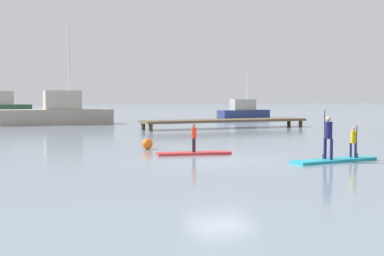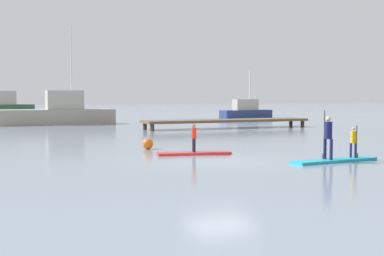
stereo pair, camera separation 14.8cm
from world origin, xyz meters
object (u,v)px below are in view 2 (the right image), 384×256
object	(u,v)px
paddler_child_solo	(194,136)
paddler_adult	(328,135)
paddleboard_far	(335,160)
trawler_grey_distant	(246,111)
mooring_buoy_mid	(148,144)
paddleboard_near	(194,153)
paddler_child_front	(353,141)
fishing_boat_green_midground	(58,113)

from	to	relation	value
paddler_child_solo	paddler_adult	distance (m)	5.45
paddleboard_far	paddler_adult	size ratio (longest dim) A/B	2.09
trawler_grey_distant	mooring_buoy_mid	xyz separation A→B (m)	(-19.91, -27.18, -0.49)
paddler_adult	mooring_buoy_mid	world-z (taller)	paddler_adult
paddleboard_near	trawler_grey_distant	xyz separation A→B (m)	(18.85, 29.95, 0.69)
paddleboard_far	trawler_grey_distant	world-z (taller)	trawler_grey_distant
trawler_grey_distant	mooring_buoy_mid	size ratio (longest dim) A/B	12.52
paddler_child_solo	paddler_child_front	bearing A→B (deg)	-41.10
fishing_boat_green_midground	mooring_buoy_mid	size ratio (longest dim) A/B	19.45
paddleboard_far	paddler_adult	xyz separation A→B (m)	(-0.34, -0.02, 0.95)
paddleboard_far	trawler_grey_distant	distance (m)	37.28
paddleboard_far	paddler_adult	distance (m)	1.01
paddler_adult	fishing_boat_green_midground	xyz separation A→B (m)	(-4.98, 29.30, -0.04)
paddler_child_solo	mooring_buoy_mid	world-z (taller)	paddler_child_solo
paddler_child_front	fishing_boat_green_midground	bearing A→B (deg)	101.97
paddler_child_solo	mooring_buoy_mid	xyz separation A→B (m)	(-1.07, 2.77, -0.51)
mooring_buoy_mid	paddler_adult	bearing A→B (deg)	-56.79
fishing_boat_green_midground	trawler_grey_distant	world-z (taller)	fishing_boat_green_midground
paddler_child_solo	mooring_buoy_mid	distance (m)	3.01
paddler_child_front	paddler_child_solo	bearing A→B (deg)	138.90
paddler_adult	fishing_boat_green_midground	distance (m)	29.72
paddler_adult	paddler_child_front	size ratio (longest dim) A/B	1.47
paddleboard_near	trawler_grey_distant	size ratio (longest dim) A/B	0.51
fishing_boat_green_midground	mooring_buoy_mid	xyz separation A→B (m)	(0.42, -22.34, -0.72)
paddleboard_near	paddleboard_far	xyz separation A→B (m)	(3.82, -4.15, 0.00)
fishing_boat_green_midground	mooring_buoy_mid	world-z (taller)	fishing_boat_green_midground
paddler_adult	paddler_child_front	bearing A→B (deg)	3.97
paddler_adult	mooring_buoy_mid	xyz separation A→B (m)	(-4.55, 6.95, -0.75)
paddleboard_near	trawler_grey_distant	world-z (taller)	trawler_grey_distant
paddleboard_near	fishing_boat_green_midground	world-z (taller)	fishing_boat_green_midground
paddleboard_near	paddleboard_far	bearing A→B (deg)	-47.41
paddler_child_solo	fishing_boat_green_midground	xyz separation A→B (m)	(-1.49, 25.11, 0.21)
paddler_child_solo	paddleboard_far	xyz separation A→B (m)	(3.82, -4.17, -0.70)
paddler_child_solo	paddleboard_far	distance (m)	5.69
paddleboard_near	fishing_boat_green_midground	size ratio (longest dim) A/B	0.33
paddleboard_far	mooring_buoy_mid	bearing A→B (deg)	125.18
paddleboard_far	fishing_boat_green_midground	size ratio (longest dim) A/B	0.39
paddleboard_far	paddler_child_front	world-z (taller)	paddler_child_front
paddleboard_far	paddler_adult	world-z (taller)	paddler_adult
paddleboard_near	paddler_child_solo	world-z (taller)	paddler_child_solo
paddleboard_far	fishing_boat_green_midground	distance (m)	29.77
fishing_boat_green_midground	paddler_child_solo	bearing A→B (deg)	-86.60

